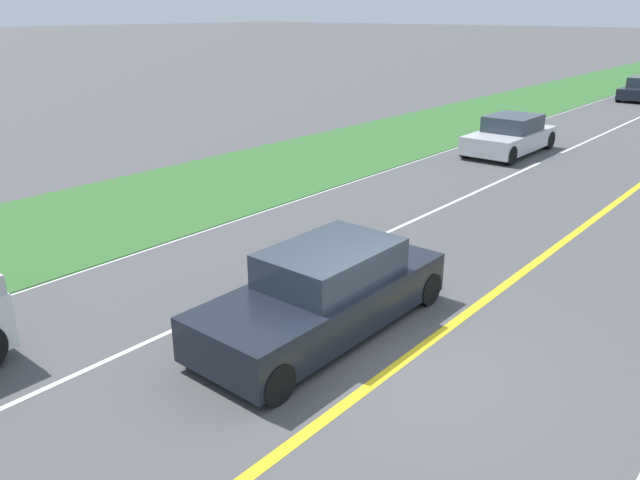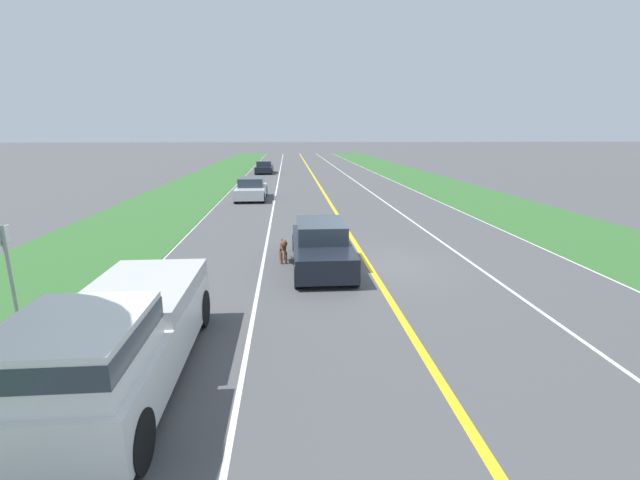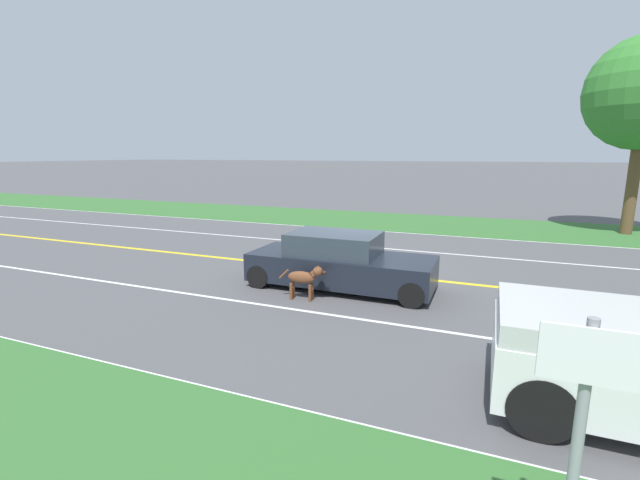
{
  "view_description": "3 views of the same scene",
  "coord_description": "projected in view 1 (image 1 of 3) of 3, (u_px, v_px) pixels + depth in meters",
  "views": [
    {
      "loc": [
        -4.35,
        7.01,
        5.06
      ],
      "look_at": [
        2.29,
        -0.91,
        1.23
      ],
      "focal_mm": 35.0,
      "sensor_mm": 36.0,
      "label": 1
    },
    {
      "loc": [
        2.62,
        13.24,
        4.24
      ],
      "look_at": [
        1.58,
        -0.53,
        0.78
      ],
      "focal_mm": 24.0,
      "sensor_mm": 36.0,
      "label": 2
    },
    {
      "loc": [
        11.75,
        3.39,
        3.44
      ],
      "look_at": [
        1.58,
        -0.72,
        1.23
      ],
      "focal_mm": 24.0,
      "sensor_mm": 36.0,
      "label": 3
    }
  ],
  "objects": [
    {
      "name": "ground_plane",
      "position": [
        397.0,
        366.0,
        9.42
      ],
      "size": [
        400.0,
        400.0,
        0.0
      ],
      "primitive_type": "plane",
      "color": "#4C4C4F"
    },
    {
      "name": "centre_divider_line",
      "position": [
        397.0,
        366.0,
        9.42
      ],
      "size": [
        0.18,
        160.0,
        0.01
      ],
      "primitive_type": "cube",
      "color": "yellow",
      "rests_on": "ground"
    },
    {
      "name": "lane_edge_line_right",
      "position": [
        128.0,
        255.0,
        13.63
      ],
      "size": [
        0.14,
        160.0,
        0.01
      ],
      "primitive_type": "cube",
      "color": "white",
      "rests_on": "ground"
    },
    {
      "name": "lane_dash_same_dir",
      "position": [
        238.0,
        300.0,
        11.53
      ],
      "size": [
        0.1,
        160.0,
        0.01
      ],
      "primitive_type": "cube",
      "color": "white",
      "rests_on": "ground"
    },
    {
      "name": "grass_verge_right",
      "position": [
        58.0,
        226.0,
        15.44
      ],
      "size": [
        6.0,
        160.0,
        0.03
      ],
      "primitive_type": "cube",
      "color": "#33662D",
      "rests_on": "ground"
    },
    {
      "name": "ego_car",
      "position": [
        325.0,
        293.0,
        10.27
      ],
      "size": [
        1.83,
        4.77,
        1.45
      ],
      "color": "black",
      "rests_on": "ground"
    },
    {
      "name": "dog",
      "position": [
        288.0,
        273.0,
        11.36
      ],
      "size": [
        0.29,
        1.21,
        0.88
      ],
      "rotation": [
        0.0,
        0.0,
        0.08
      ],
      "color": "brown",
      "rests_on": "ground"
    },
    {
      "name": "car_trailing_near",
      "position": [
        510.0,
        136.0,
        23.14
      ],
      "size": [
        1.9,
        4.39,
        1.39
      ],
      "color": "silver",
      "rests_on": "ground"
    }
  ]
}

